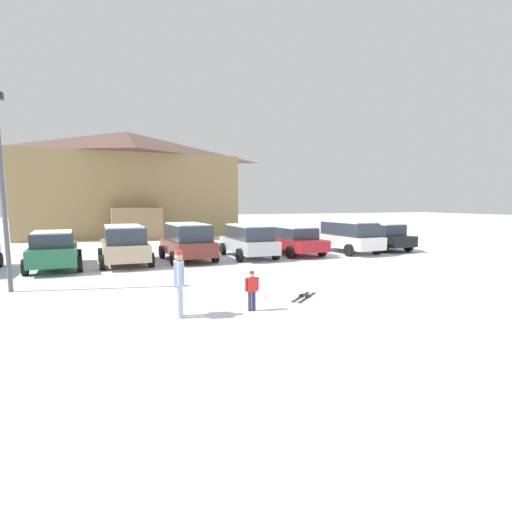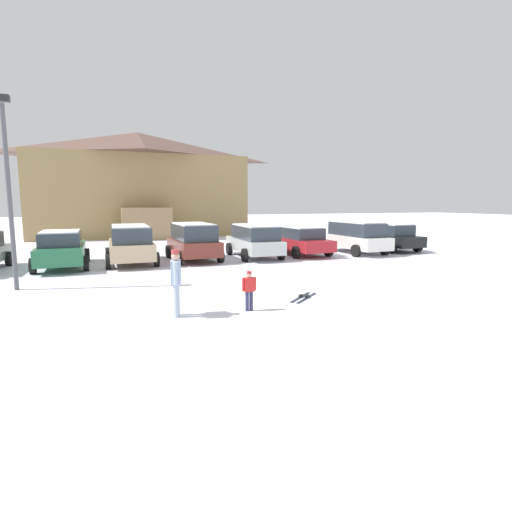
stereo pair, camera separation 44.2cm
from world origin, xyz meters
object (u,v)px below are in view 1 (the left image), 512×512
object	(u,v)px
ski_lodge	(128,183)
parked_silver_wagon	(248,240)
parked_black_sedan	(382,236)
parked_green_coupe	(54,250)
pair_of_skis	(304,297)
lamp_post	(2,184)
parked_beige_suv	(124,244)
parked_maroon_van	(187,241)
skier_adult_in_blue_parka	(179,280)
parked_white_suv	(348,236)
parked_red_sedan	(293,240)
skier_child_in_red_jacket	(252,289)

from	to	relation	value
ski_lodge	parked_silver_wagon	xyz separation A→B (m)	(4.34, -17.46, -3.52)
ski_lodge	parked_black_sedan	distance (m)	21.96
parked_green_coupe	parked_black_sedan	bearing A→B (deg)	0.70
pair_of_skis	lamp_post	world-z (taller)	lamp_post
parked_beige_suv	parked_maroon_van	size ratio (longest dim) A/B	1.05
parked_maroon_van	pair_of_skis	xyz separation A→B (m)	(1.52, -8.84, -0.94)
parked_green_coupe	parked_maroon_van	bearing A→B (deg)	2.58
lamp_post	ski_lodge	bearing A→B (deg)	76.06
parked_maroon_van	parked_silver_wagon	size ratio (longest dim) A/B	0.93
parked_black_sedan	pair_of_skis	distance (m)	13.41
parked_green_coupe	skier_adult_in_blue_parka	world-z (taller)	skier_adult_in_blue_parka
parked_white_suv	pair_of_skis	bearing A→B (deg)	-131.45
parked_red_sedan	skier_adult_in_blue_parka	size ratio (longest dim) A/B	2.79
parked_white_suv	lamp_post	bearing A→B (deg)	-164.72
skier_child_in_red_jacket	lamp_post	bearing A→B (deg)	141.69
parked_red_sedan	parked_black_sedan	xyz separation A→B (m)	(5.81, -0.17, 0.02)
parked_silver_wagon	parked_green_coupe	bearing A→B (deg)	-178.76
parked_green_coupe	parked_red_sedan	size ratio (longest dim) A/B	0.98
ski_lodge	parked_white_suv	bearing A→B (deg)	-60.15
parked_green_coupe	parked_red_sedan	world-z (taller)	parked_green_coupe
parked_red_sedan	lamp_post	bearing A→B (deg)	-159.03
parked_green_coupe	lamp_post	distance (m)	5.18
skier_adult_in_blue_parka	pair_of_skis	xyz separation A→B (m)	(3.83, 0.64, -0.92)
ski_lodge	parked_white_suv	distance (m)	20.80
parked_green_coupe	skier_child_in_red_jacket	bearing A→B (deg)	-60.31
parked_beige_suv	parked_red_sedan	world-z (taller)	parked_beige_suv
parked_maroon_van	skier_adult_in_blue_parka	size ratio (longest dim) A/B	2.49
parked_red_sedan	skier_adult_in_blue_parka	xyz separation A→B (m)	(-8.12, -9.59, 0.16)
parked_black_sedan	skier_adult_in_blue_parka	xyz separation A→B (m)	(-13.93, -9.43, 0.14)
parked_silver_wagon	parked_white_suv	xyz separation A→B (m)	(5.86, -0.32, 0.04)
parked_black_sedan	lamp_post	distance (m)	19.07
parked_beige_suv	parked_black_sedan	size ratio (longest dim) A/B	1.07
skier_adult_in_blue_parka	skier_child_in_red_jacket	world-z (taller)	skier_adult_in_blue_parka
parked_green_coupe	parked_white_suv	world-z (taller)	parked_white_suv
parked_silver_wagon	skier_adult_in_blue_parka	xyz separation A→B (m)	(-5.43, -9.41, 0.04)
parked_silver_wagon	skier_adult_in_blue_parka	bearing A→B (deg)	-120.01
skier_child_in_red_jacket	skier_adult_in_blue_parka	bearing A→B (deg)	175.90
pair_of_skis	skier_child_in_red_jacket	bearing A→B (deg)	-158.73
parked_silver_wagon	parked_black_sedan	world-z (taller)	parked_silver_wagon
parked_green_coupe	lamp_post	bearing A→B (deg)	-101.70
parked_red_sedan	pair_of_skis	size ratio (longest dim) A/B	3.71
pair_of_skis	parked_red_sedan	bearing A→B (deg)	64.41
skier_child_in_red_jacket	parked_maroon_van	bearing A→B (deg)	87.30
parked_red_sedan	skier_child_in_red_jacket	xyz separation A→B (m)	(-6.27, -9.73, -0.19)
ski_lodge	parked_white_suv	xyz separation A→B (m)	(10.21, -17.78, -3.48)
parked_green_coupe	skier_child_in_red_jacket	world-z (taller)	parked_green_coupe
parked_red_sedan	skier_child_in_red_jacket	size ratio (longest dim) A/B	4.44
parked_beige_suv	parked_silver_wagon	bearing A→B (deg)	0.18
parked_white_suv	lamp_post	xyz separation A→B (m)	(-15.68, -4.29, 2.44)
pair_of_skis	lamp_post	bearing A→B (deg)	153.14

